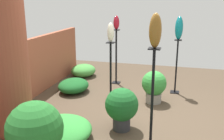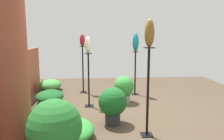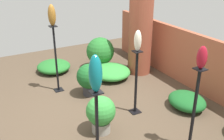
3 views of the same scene
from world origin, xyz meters
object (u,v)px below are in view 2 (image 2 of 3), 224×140
at_px(pedestal_ruby, 83,71).
at_px(art_vase_ivory, 88,45).
at_px(pedestal_teal, 135,75).
at_px(pedestal_bronze, 148,96).
at_px(art_vase_teal, 136,42).
at_px(potted_plant_mid_right, 54,128).
at_px(potted_plant_front_left, 113,103).
at_px(art_vase_bronze, 149,33).
at_px(pedestal_ivory, 89,82).
at_px(potted_plant_mid_left, 124,88).
at_px(art_vase_ruby, 82,40).
at_px(brick_pillar, 9,72).

bearing_deg(pedestal_ruby, art_vase_ivory, -170.64).
bearing_deg(pedestal_teal, pedestal_bronze, 174.54).
height_order(art_vase_teal, potted_plant_mid_right, art_vase_teal).
bearing_deg(pedestal_teal, art_vase_ivory, 126.72).
distance_m(art_vase_teal, potted_plant_front_left, 2.46).
bearing_deg(art_vase_bronze, potted_plant_front_left, 46.10).
xyz_separation_m(pedestal_ivory, art_vase_bronze, (-1.63, -1.05, 1.15)).
distance_m(potted_plant_mid_left, potted_plant_front_left, 1.39).
bearing_deg(pedestal_bronze, art_vase_teal, -5.46).
bearing_deg(potted_plant_mid_left, art_vase_teal, -29.89).
bearing_deg(art_vase_bronze, potted_plant_mid_left, 5.17).
xyz_separation_m(pedestal_bronze, potted_plant_mid_right, (-0.68, 1.43, -0.22)).
relative_size(pedestal_bronze, potted_plant_mid_left, 2.22).
bearing_deg(art_vase_ruby, art_vase_bronze, -156.68).
bearing_deg(art_vase_teal, potted_plant_mid_left, 150.11).
distance_m(art_vase_ruby, potted_plant_mid_left, 1.92).
bearing_deg(pedestal_bronze, art_vase_bronze, 0.00).
height_order(art_vase_ruby, potted_plant_mid_right, art_vase_ruby).
relative_size(art_vase_ivory, potted_plant_mid_left, 0.57).
bearing_deg(pedestal_teal, brick_pillar, 136.12).
xyz_separation_m(brick_pillar, potted_plant_front_left, (0.52, -1.68, -0.72)).
bearing_deg(pedestal_ivory, brick_pillar, 143.64).
bearing_deg(art_vase_ruby, art_vase_ivory, -170.64).
relative_size(pedestal_ruby, art_vase_teal, 2.69).
bearing_deg(art_vase_ivory, potted_plant_front_left, -155.78).
distance_m(pedestal_bronze, art_vase_ivory, 2.09).
xyz_separation_m(art_vase_ivory, potted_plant_mid_left, (0.24, -0.88, -1.10)).
relative_size(pedestal_teal, art_vase_teal, 2.42).
xyz_separation_m(brick_pillar, pedestal_ivory, (1.62, -1.19, -0.54)).
distance_m(art_vase_ivory, potted_plant_mid_right, 2.55).
distance_m(pedestal_ivory, potted_plant_mid_left, 0.93).
relative_size(art_vase_teal, potted_plant_front_left, 0.71).
height_order(art_vase_teal, potted_plant_front_left, art_vase_teal).
xyz_separation_m(pedestal_ruby, art_vase_bronze, (-2.92, -1.26, 1.11)).
height_order(art_vase_bronze, art_vase_ivory, art_vase_bronze).
distance_m(pedestal_teal, art_vase_ivory, 1.85).
xyz_separation_m(art_vase_ivory, potted_plant_mid_right, (-2.31, 0.38, -1.00)).
height_order(pedestal_bronze, art_vase_ruby, art_vase_ruby).
bearing_deg(potted_plant_front_left, art_vase_bronze, -133.90).
height_order(art_vase_bronze, potted_plant_front_left, art_vase_bronze).
bearing_deg(brick_pillar, pedestal_bronze, -90.23).
height_order(pedestal_ivory, art_vase_ruby, art_vase_ruby).
distance_m(brick_pillar, art_vase_teal, 3.60).
bearing_deg(potted_plant_front_left, brick_pillar, 107.24).
height_order(pedestal_ivory, potted_plant_mid_left, pedestal_ivory).
xyz_separation_m(brick_pillar, art_vase_ruby, (2.91, -0.98, 0.42)).
distance_m(pedestal_ruby, pedestal_bronze, 3.18).
bearing_deg(pedestal_ruby, art_vase_teal, -102.23).
bearing_deg(pedestal_ruby, pedestal_ivory, -170.64).
relative_size(art_vase_ivory, potted_plant_front_left, 0.54).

